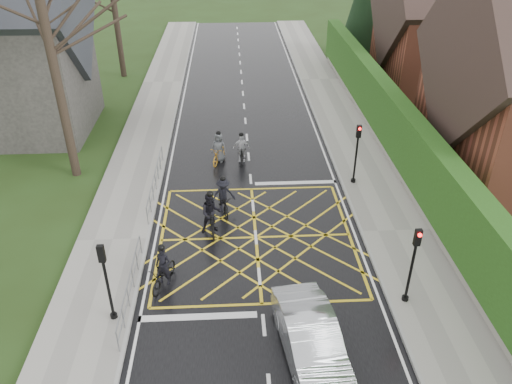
{
  "coord_description": "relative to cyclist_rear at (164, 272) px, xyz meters",
  "views": [
    {
      "loc": [
        -0.91,
        -17.09,
        12.67
      ],
      "look_at": [
        0.09,
        1.58,
        1.3
      ],
      "focal_mm": 35.0,
      "sensor_mm": 36.0,
      "label": 1
    }
  ],
  "objects": [
    {
      "name": "cyclist_back",
      "position": [
        1.68,
        3.28,
        0.18
      ],
      "size": [
        0.98,
        2.07,
        2.02
      ],
      "rotation": [
        0.0,
        0.0,
        0.13
      ],
      "color": "black",
      "rests_on": "ground"
    },
    {
      "name": "cyclist_rear",
      "position": [
        0.0,
        0.0,
        0.0
      ],
      "size": [
        1.22,
        1.94,
        1.78
      ],
      "rotation": [
        0.0,
        0.0,
        -0.35
      ],
      "color": "black",
      "rests_on": "ground"
    },
    {
      "name": "cyclist_lead",
      "position": [
        1.95,
        9.75,
        0.04
      ],
      "size": [
        1.18,
        1.95,
        1.79
      ],
      "rotation": [
        0.0,
        0.0,
        -0.31
      ],
      "color": "#B57616",
      "rests_on": "ground"
    },
    {
      "name": "hedge",
      "position": [
        11.31,
        8.74,
        1.52
      ],
      "size": [
        0.9,
        38.0,
        2.8
      ],
      "primitive_type": "cube",
      "color": "#1C3A10",
      "rests_on": "stone_wall"
    },
    {
      "name": "traffic_light_se",
      "position": [
        8.66,
        -1.47,
        1.08
      ],
      "size": [
        0.24,
        0.31,
        3.21
      ],
      "rotation": [
        0.0,
        0.0,
        3.14
      ],
      "color": "black",
      "rests_on": "ground"
    },
    {
      "name": "house_far",
      "position": [
        18.31,
        20.74,
        3.78
      ],
      "size": [
        9.8,
        8.8,
        10.3
      ],
      "color": "brown",
      "rests_on": "ground"
    },
    {
      "name": "sidewalk_left",
      "position": [
        -2.44,
        2.74,
        -0.5
      ],
      "size": [
        3.0,
        80.0,
        0.15
      ],
      "primitive_type": "cube",
      "color": "gray",
      "rests_on": "ground"
    },
    {
      "name": "car",
      "position": [
        4.93,
        -3.69,
        0.18
      ],
      "size": [
        2.19,
        4.75,
        1.51
      ],
      "primitive_type": "imported",
      "rotation": [
        0.0,
        0.0,
        0.13
      ],
      "color": "#A9ACB0",
      "rests_on": "ground"
    },
    {
      "name": "cyclist_mid",
      "position": [
        2.2,
        4.86,
        0.08
      ],
      "size": [
        1.18,
        1.96,
        1.81
      ],
      "rotation": [
        0.0,
        0.0,
        0.21
      ],
      "color": "black",
      "rests_on": "ground"
    },
    {
      "name": "traffic_light_sw",
      "position": [
        -1.54,
        -1.76,
        1.08
      ],
      "size": [
        0.24,
        0.31,
        3.21
      ],
      "color": "black",
      "rests_on": "ground"
    },
    {
      "name": "cyclist_front",
      "position": [
        3.16,
        9.69,
        0.05
      ],
      "size": [
        0.91,
        1.7,
        1.7
      ],
      "rotation": [
        0.0,
        0.0,
        -0.01
      ],
      "color": "black",
      "rests_on": "ground"
    },
    {
      "name": "ground",
      "position": [
        3.56,
        2.74,
        -0.58
      ],
      "size": [
        120.0,
        120.0,
        0.0
      ],
      "primitive_type": "plane",
      "color": "#1E3010",
      "rests_on": "ground"
    },
    {
      "name": "railing_south",
      "position": [
        -1.09,
        -0.76,
        0.2
      ],
      "size": [
        0.05,
        5.04,
        1.03
      ],
      "color": "slate",
      "rests_on": "ground"
    },
    {
      "name": "tree_near",
      "position": [
        -5.44,
        8.74,
        7.33
      ],
      "size": [
        9.24,
        9.24,
        11.44
      ],
      "color": "black",
      "rests_on": "ground"
    },
    {
      "name": "stone_wall",
      "position": [
        11.31,
        8.74,
        -0.23
      ],
      "size": [
        0.5,
        38.0,
        0.7
      ],
      "primitive_type": "cube",
      "color": "slate",
      "rests_on": "ground"
    },
    {
      "name": "sidewalk_right",
      "position": [
        9.56,
        2.74,
        -0.5
      ],
      "size": [
        3.0,
        80.0,
        0.15
      ],
      "primitive_type": "cube",
      "color": "gray",
      "rests_on": "ground"
    },
    {
      "name": "railing_north",
      "position": [
        -1.09,
        6.74,
        0.21
      ],
      "size": [
        0.05,
        6.04,
        1.03
      ],
      "color": "slate",
      "rests_on": "ground"
    },
    {
      "name": "road",
      "position": [
        3.56,
        2.74,
        -0.57
      ],
      "size": [
        9.0,
        80.0,
        0.01
      ],
      "primitive_type": "cube",
      "color": "black",
      "rests_on": "ground"
    },
    {
      "name": "church",
      "position": [
        -9.98,
        14.74,
        4.35
      ],
      "size": [
        8.8,
        7.8,
        11.0
      ],
      "color": "#2D2B28",
      "rests_on": "ground"
    },
    {
      "name": "traffic_light_ne",
      "position": [
        8.66,
        6.93,
        1.08
      ],
      "size": [
        0.24,
        0.31,
        3.21
      ],
      "rotation": [
        0.0,
        0.0,
        3.14
      ],
      "color": "black",
      "rests_on": "ground"
    }
  ]
}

